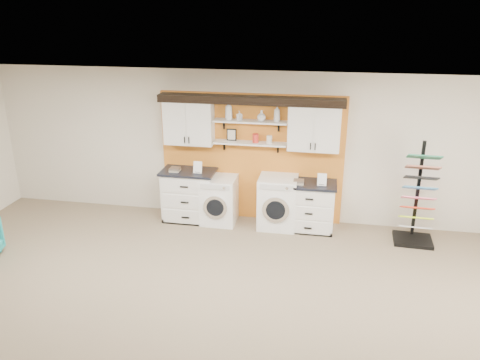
% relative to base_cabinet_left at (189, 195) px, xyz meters
% --- Properties ---
extents(floor, '(10.00, 10.00, 0.00)m').
position_rel_base_cabinet_left_xyz_m(floor, '(1.13, -3.64, -0.49)').
color(floor, '#837358').
rests_on(floor, ground).
extents(ceiling, '(10.00, 10.00, 0.00)m').
position_rel_base_cabinet_left_xyz_m(ceiling, '(1.13, -3.64, 2.31)').
color(ceiling, white).
rests_on(ceiling, wall_back).
extents(wall_back, '(10.00, 0.00, 10.00)m').
position_rel_base_cabinet_left_xyz_m(wall_back, '(1.13, 0.36, 0.91)').
color(wall_back, beige).
rests_on(wall_back, floor).
extents(accent_panel, '(3.40, 0.07, 2.40)m').
position_rel_base_cabinet_left_xyz_m(accent_panel, '(1.13, 0.32, 0.71)').
color(accent_panel, orange).
rests_on(accent_panel, wall_back).
extents(upper_cabinet_left, '(0.90, 0.35, 0.84)m').
position_rel_base_cabinet_left_xyz_m(upper_cabinet_left, '(-0.00, 0.15, 1.39)').
color(upper_cabinet_left, white).
rests_on(upper_cabinet_left, wall_back).
extents(upper_cabinet_right, '(0.90, 0.35, 0.84)m').
position_rel_base_cabinet_left_xyz_m(upper_cabinet_right, '(2.26, 0.15, 1.39)').
color(upper_cabinet_right, white).
rests_on(upper_cabinet_right, wall_back).
extents(shelf_lower, '(1.32, 0.28, 0.03)m').
position_rel_base_cabinet_left_xyz_m(shelf_lower, '(1.13, 0.16, 1.04)').
color(shelf_lower, white).
rests_on(shelf_lower, wall_back).
extents(shelf_upper, '(1.32, 0.28, 0.03)m').
position_rel_base_cabinet_left_xyz_m(shelf_upper, '(1.13, 0.16, 1.44)').
color(shelf_upper, white).
rests_on(shelf_upper, wall_back).
extents(crown_molding, '(3.30, 0.41, 0.13)m').
position_rel_base_cabinet_left_xyz_m(crown_molding, '(1.13, 0.17, 1.83)').
color(crown_molding, black).
rests_on(crown_molding, wall_back).
extents(picture_frame, '(0.18, 0.02, 0.22)m').
position_rel_base_cabinet_left_xyz_m(picture_frame, '(0.78, 0.21, 1.16)').
color(picture_frame, black).
rests_on(picture_frame, shelf_lower).
extents(canister_red, '(0.11, 0.11, 0.16)m').
position_rel_base_cabinet_left_xyz_m(canister_red, '(1.23, 0.16, 1.13)').
color(canister_red, red).
rests_on(canister_red, shelf_lower).
extents(canister_cream, '(0.10, 0.10, 0.14)m').
position_rel_base_cabinet_left_xyz_m(canister_cream, '(1.48, 0.16, 1.12)').
color(canister_cream, silver).
rests_on(canister_cream, shelf_lower).
extents(base_cabinet_left, '(1.01, 0.66, 0.99)m').
position_rel_base_cabinet_left_xyz_m(base_cabinet_left, '(0.00, 0.00, 0.00)').
color(base_cabinet_left, white).
rests_on(base_cabinet_left, floor).
extents(base_cabinet_right, '(0.92, 0.66, 0.90)m').
position_rel_base_cabinet_left_xyz_m(base_cabinet_right, '(2.26, 0.00, -0.04)').
color(base_cabinet_right, white).
rests_on(base_cabinet_right, floor).
extents(washer, '(0.63, 0.71, 0.88)m').
position_rel_base_cabinet_left_xyz_m(washer, '(0.58, -0.00, -0.05)').
color(washer, white).
rests_on(washer, floor).
extents(dryer, '(0.69, 0.71, 0.96)m').
position_rel_base_cabinet_left_xyz_m(dryer, '(1.68, -0.00, -0.01)').
color(dryer, white).
rests_on(dryer, floor).
extents(sample_rack, '(0.67, 0.57, 1.77)m').
position_rel_base_cabinet_left_xyz_m(sample_rack, '(4.07, -0.17, 0.06)').
color(sample_rack, black).
rests_on(sample_rack, floor).
extents(soap_bottle_a, '(0.19, 0.19, 0.34)m').
position_rel_base_cabinet_left_xyz_m(soap_bottle_a, '(0.74, 0.16, 1.62)').
color(soap_bottle_a, silver).
rests_on(soap_bottle_a, shelf_upper).
extents(soap_bottle_b, '(0.11, 0.11, 0.17)m').
position_rel_base_cabinet_left_xyz_m(soap_bottle_b, '(0.94, 0.16, 1.53)').
color(soap_bottle_b, silver).
rests_on(soap_bottle_b, shelf_upper).
extents(soap_bottle_c, '(0.20, 0.20, 0.19)m').
position_rel_base_cabinet_left_xyz_m(soap_bottle_c, '(1.33, 0.16, 1.55)').
color(soap_bottle_c, silver).
rests_on(soap_bottle_c, shelf_upper).
extents(soap_bottle_d, '(0.16, 0.16, 0.29)m').
position_rel_base_cabinet_left_xyz_m(soap_bottle_d, '(1.60, 0.16, 1.60)').
color(soap_bottle_d, silver).
rests_on(soap_bottle_d, shelf_upper).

